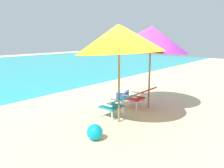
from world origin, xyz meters
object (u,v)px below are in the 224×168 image
lounge_chair_right (139,95)px  cooler_box (123,94)px  lounge_chair_left (116,103)px  beach_umbrella_right (151,38)px  beach_umbrella_left (119,38)px  beach_ball (95,132)px

lounge_chair_right → cooler_box: (0.57, 1.03, -0.24)m
lounge_chair_left → cooler_box: size_ratio=1.65×
lounge_chair_right → lounge_chair_left: bearing=179.9°
beach_umbrella_right → cooler_box: 2.30m
beach_umbrella_right → lounge_chair_left: bearing=171.4°
beach_umbrella_left → beach_ball: size_ratio=7.36×
beach_umbrella_right → cooler_box: (0.35, 1.23, -1.91)m
beach_umbrella_right → beach_ball: bearing=-174.6°
beach_umbrella_right → cooler_box: beach_umbrella_right is taller
lounge_chair_left → beach_umbrella_left: beach_umbrella_left is taller
lounge_chair_left → beach_ball: bearing=-161.1°
cooler_box → lounge_chair_right: bearing=-118.8°
beach_umbrella_right → beach_ball: 3.26m
beach_umbrella_left → beach_ball: (-1.12, -0.23, -1.90)m
beach_umbrella_right → cooler_box: size_ratio=5.51×
beach_umbrella_right → lounge_chair_right: bearing=138.2°
beach_ball → beach_umbrella_left: bearing=11.5°
lounge_chair_right → beach_ball: 2.47m
lounge_chair_left → cooler_box: 1.98m
beach_umbrella_left → beach_umbrella_right: size_ratio=0.84×
beach_ball → lounge_chair_left: bearing=18.9°
lounge_chair_left → cooler_box: lounge_chair_left is taller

